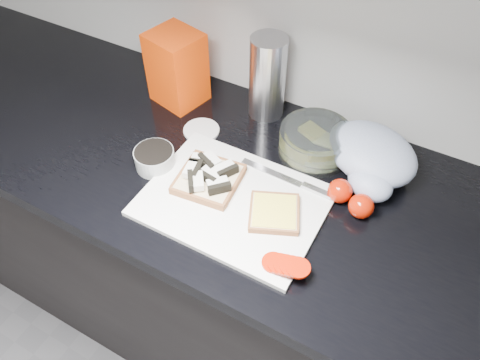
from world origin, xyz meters
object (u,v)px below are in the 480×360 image
object	(u,v)px
bread_bag	(177,68)
steel_canister	(267,78)
cutting_board	(234,202)
glass_bowl	(315,142)

from	to	relation	value
bread_bag	steel_canister	world-z (taller)	steel_canister
cutting_board	bread_bag	size ratio (longest dim) A/B	2.00
glass_bowl	steel_canister	world-z (taller)	steel_canister
bread_bag	steel_canister	distance (m)	0.25
glass_bowl	bread_bag	world-z (taller)	bread_bag
bread_bag	steel_canister	bearing A→B (deg)	28.06
steel_canister	bread_bag	bearing A→B (deg)	-165.45
glass_bowl	steel_canister	bearing A→B (deg)	154.53
cutting_board	steel_canister	world-z (taller)	steel_canister
cutting_board	glass_bowl	xyz separation A→B (m)	(0.09, 0.24, 0.03)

